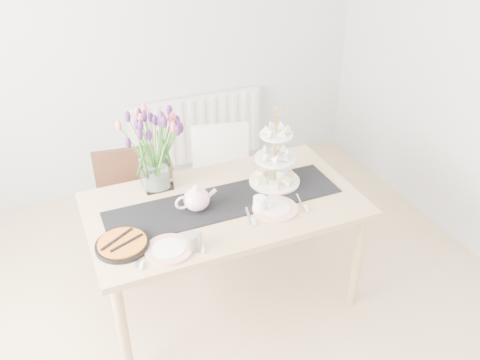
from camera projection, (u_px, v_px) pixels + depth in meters
name	position (u px, v px, depth m)	size (l,w,h in m)	color
room_shell	(242.00, 180.00, 2.17)	(4.50, 4.50, 4.50)	tan
radiator	(196.00, 129.00, 4.50)	(1.20, 0.08, 0.60)	white
dining_table	(225.00, 213.00, 3.04)	(1.60, 0.90, 0.75)	tan
chair_brown	(129.00, 201.00, 3.49)	(0.46, 0.46, 0.83)	#3B2115
chair_white	(223.00, 175.00, 3.76)	(0.51, 0.51, 0.85)	white
table_runner	(225.00, 202.00, 3.00)	(1.40, 0.35, 0.01)	black
tulip_vase	(152.00, 137.00, 2.97)	(0.62, 0.62, 0.53)	silver
cake_stand	(275.00, 164.00, 3.11)	(0.32, 0.32, 0.47)	gold
teapot	(197.00, 199.00, 2.89)	(0.24, 0.20, 0.16)	white
cream_jug	(281.00, 175.00, 3.18)	(0.09, 0.09, 0.09)	silver
tart_tin	(123.00, 244.00, 2.64)	(0.28, 0.28, 0.03)	black
mug_grey	(191.00, 242.00, 2.61)	(0.08, 0.08, 0.09)	gray
mug_white	(260.00, 204.00, 2.90)	(0.08, 0.08, 0.09)	white
plate_left	(169.00, 249.00, 2.62)	(0.25, 0.25, 0.01)	silver
plate_right	(275.00, 209.00, 2.93)	(0.27, 0.27, 0.01)	white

